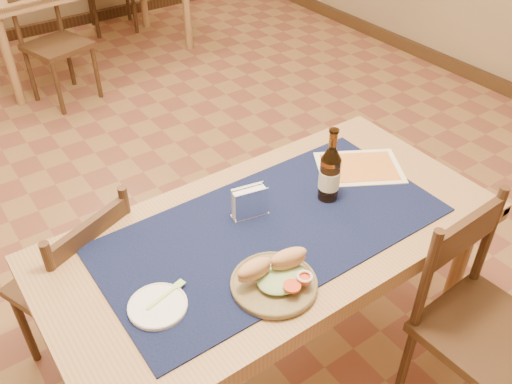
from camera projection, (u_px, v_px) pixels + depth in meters
main_table at (272, 246)px, 1.93m from camera, size 1.60×0.80×0.75m
placemat at (273, 228)px, 1.88m from camera, size 1.20×0.60×0.01m
baseboard at (179, 246)px, 2.83m from camera, size 6.00×7.00×0.10m
chair_main_far at (81, 283)px, 2.09m from camera, size 0.51×0.51×0.86m
chair_main_near at (480, 323)px, 1.91m from camera, size 0.43×0.43×0.90m
chair_back_near at (53, 42)px, 3.96m from camera, size 0.49×0.49×0.86m
sandwich_plate at (275, 278)px, 1.66m from camera, size 0.27×0.27×0.10m
side_plate at (158, 306)px, 1.59m from camera, size 0.18×0.18×0.01m
fork at (169, 292)px, 1.63m from camera, size 0.15×0.05×0.00m
beer_bottle at (330, 174)px, 1.95m from camera, size 0.08×0.08×0.29m
napkin_holder at (250, 203)px, 1.90m from camera, size 0.14×0.07×0.12m
menu_card at (359, 167)px, 2.16m from camera, size 0.41×0.37×0.01m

